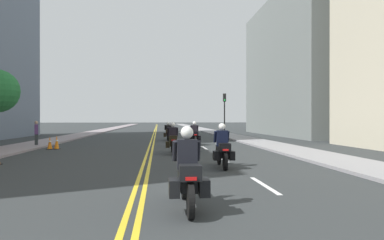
{
  "coord_description": "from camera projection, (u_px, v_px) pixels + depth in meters",
  "views": [
    {
      "loc": [
        0.47,
        -0.86,
        1.8
      ],
      "look_at": [
        2.15,
        15.74,
        1.76
      ],
      "focal_mm": 31.3,
      "sensor_mm": 36.0,
      "label": 1
    }
  ],
  "objects": [
    {
      "name": "motorcycle_4",
      "position": [
        168.0,
        133.0,
        28.21
      ],
      "size": [
        0.76,
        2.27,
        1.57
      ],
      "rotation": [
        0.0,
        0.0,
        0.0
      ],
      "color": "black",
      "rests_on": "ground"
    },
    {
      "name": "traffic_cone_1",
      "position": [
        57.0,
        142.0,
        20.07
      ],
      "size": [
        0.35,
        0.35,
        0.83
      ],
      "color": "black",
      "rests_on": "ground"
    },
    {
      "name": "sidewalk_right",
      "position": [
        210.0,
        131.0,
        49.37
      ],
      "size": [
        2.63,
        144.0,
        0.12
      ],
      "primitive_type": "cube",
      "color": "gray",
      "rests_on": "ground"
    },
    {
      "name": "traffic_light_far",
      "position": [
        225.0,
        107.0,
        33.6
      ],
      "size": [
        0.28,
        0.38,
        4.37
      ],
      "color": "black",
      "rests_on": "ground"
    },
    {
      "name": "centreline_yellow_outer",
      "position": [
        156.0,
        131.0,
        48.58
      ],
      "size": [
        0.12,
        132.0,
        0.01
      ],
      "primitive_type": "cube",
      "color": "yellow",
      "rests_on": "ground"
    },
    {
      "name": "pedestrian_0",
      "position": [
        36.0,
        133.0,
        21.86
      ],
      "size": [
        0.33,
        0.41,
        1.69
      ],
      "rotation": [
        0.0,
        0.0,
        1.93
      ],
      "color": "#262B2D",
      "rests_on": "ground"
    },
    {
      "name": "motorcycle_0",
      "position": [
        187.0,
        175.0,
        6.67
      ],
      "size": [
        0.76,
        2.22,
        1.66
      ],
      "rotation": [
        0.0,
        0.0,
        -0.0
      ],
      "color": "black",
      "rests_on": "ground"
    },
    {
      "name": "building_right_1",
      "position": [
        309.0,
        67.0,
        38.01
      ],
      "size": [
        9.06,
        20.47,
        15.46
      ],
      "color": "slate",
      "rests_on": "ground"
    },
    {
      "name": "motorcycle_2",
      "position": [
        173.0,
        141.0,
        17.39
      ],
      "size": [
        0.76,
        2.17,
        1.65
      ],
      "rotation": [
        0.0,
        0.0,
        -0.0
      ],
      "color": "black",
      "rests_on": "ground"
    },
    {
      "name": "traffic_cone_2",
      "position": [
        50.0,
        143.0,
        19.94
      ],
      "size": [
        0.35,
        0.35,
        0.75
      ],
      "color": "black",
      "rests_on": "ground"
    },
    {
      "name": "sidewalk_left",
      "position": [
        99.0,
        131.0,
        47.77
      ],
      "size": [
        2.63,
        144.0,
        0.12
      ],
      "primitive_type": "cube",
      "color": "gray",
      "rests_on": "ground"
    },
    {
      "name": "motorcycle_1",
      "position": [
        222.0,
        150.0,
        12.39
      ],
      "size": [
        0.78,
        2.16,
        1.65
      ],
      "rotation": [
        0.0,
        0.0,
        -0.04
      ],
      "color": "black",
      "rests_on": "ground"
    },
    {
      "name": "motorcycle_3",
      "position": [
        195.0,
        135.0,
        23.18
      ],
      "size": [
        0.77,
        2.21,
        1.66
      ],
      "rotation": [
        0.0,
        0.0,
        -0.02
      ],
      "color": "black",
      "rests_on": "ground"
    },
    {
      "name": "lane_dashes_white",
      "position": [
        191.0,
        139.0,
        30.0
      ],
      "size": [
        0.14,
        56.4,
        0.01
      ],
      "color": "silver",
      "rests_on": "ground"
    },
    {
      "name": "centreline_yellow_inner",
      "position": [
        154.0,
        132.0,
        48.56
      ],
      "size": [
        0.12,
        132.0,
        0.01
      ],
      "primitive_type": "cube",
      "color": "yellow",
      "rests_on": "ground"
    },
    {
      "name": "ground_plane",
      "position": [
        155.0,
        132.0,
        48.57
      ],
      "size": [
        264.0,
        264.0,
        0.0
      ],
      "primitive_type": "plane",
      "color": "#2D3032"
    }
  ]
}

